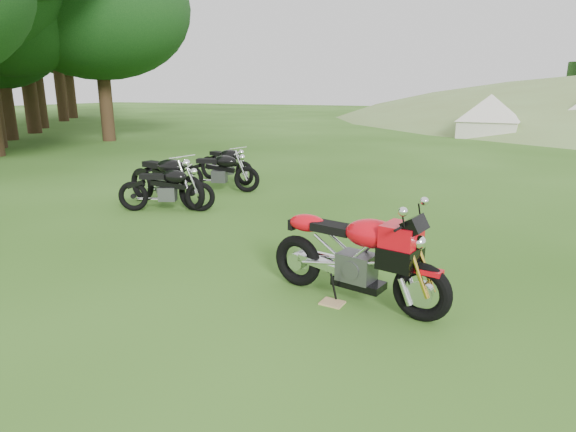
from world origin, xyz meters
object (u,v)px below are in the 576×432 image
at_px(vintage_moto_b, 218,170).
at_px(tent_left, 490,114).
at_px(vintage_moto_c, 166,187).
at_px(sport_motorcycle, 356,249).
at_px(vintage_moto_d, 226,163).
at_px(vintage_moto_a, 165,178).
at_px(plywood_board, 332,303).

xyz_separation_m(vintage_moto_b, tent_left, (4.96, 16.04, 0.64)).
bearing_deg(vintage_moto_c, sport_motorcycle, -51.41).
distance_m(vintage_moto_b, vintage_moto_d, 1.11).
distance_m(vintage_moto_d, tent_left, 15.97).
xyz_separation_m(vintage_moto_a, vintage_moto_d, (-0.20, 2.59, -0.07)).
distance_m(vintage_moto_a, vintage_moto_d, 2.60).
xyz_separation_m(plywood_board, tent_left, (0.64, 20.57, 1.11)).
relative_size(vintage_moto_a, vintage_moto_c, 1.18).
height_order(sport_motorcycle, vintage_moto_b, sport_motorcycle).
relative_size(plywood_board, vintage_moto_d, 0.13).
relative_size(sport_motorcycle, vintage_moto_b, 1.11).
bearing_deg(vintage_moto_b, vintage_moto_a, -114.16).
relative_size(vintage_moto_b, vintage_moto_c, 1.03).
bearing_deg(sport_motorcycle, vintage_moto_b, 147.93).
height_order(sport_motorcycle, vintage_moto_c, sport_motorcycle).
xyz_separation_m(sport_motorcycle, plywood_board, (-0.19, -0.17, -0.60)).
height_order(vintage_moto_a, vintage_moto_d, vintage_moto_a).
distance_m(vintage_moto_c, vintage_moto_d, 3.04).
bearing_deg(plywood_board, tent_left, 88.21).
bearing_deg(vintage_moto_d, plywood_board, -32.90).
bearing_deg(vintage_moto_d, vintage_moto_c, -63.44).
xyz_separation_m(vintage_moto_a, vintage_moto_b, (0.24, 1.56, -0.07)).
bearing_deg(vintage_moto_a, vintage_moto_b, 93.59).
bearing_deg(plywood_board, vintage_moto_a, 146.91).
distance_m(sport_motorcycle, vintage_moto_b, 6.27).
height_order(vintage_moto_a, vintage_moto_c, vintage_moto_a).
bearing_deg(vintage_moto_c, vintage_moto_b, 69.81).
xyz_separation_m(vintage_moto_b, vintage_moto_c, (0.09, -1.97, -0.01)).
height_order(vintage_moto_b, tent_left, tent_left).
distance_m(plywood_board, vintage_moto_c, 4.96).
height_order(vintage_moto_d, tent_left, tent_left).
bearing_deg(plywood_board, vintage_moto_d, 130.52).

